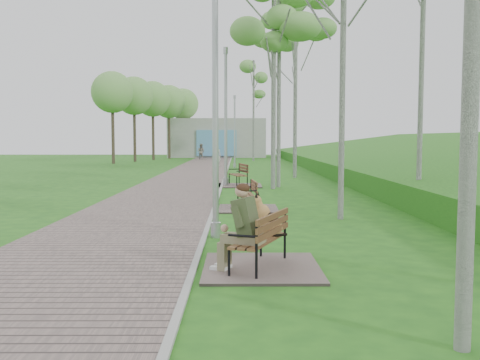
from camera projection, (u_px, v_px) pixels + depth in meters
name	position (u px, v px, depth m)	size (l,w,h in m)	color
ground	(175.00, 324.00, 5.57)	(120.00, 120.00, 0.00)	#205719
walkway	(190.00, 177.00, 26.99)	(3.50, 67.00, 0.04)	#665752
kerb	(225.00, 176.00, 27.00)	(0.10, 67.00, 0.05)	#999993
embankment	(475.00, 179.00, 25.55)	(14.00, 70.00, 1.60)	#3A8A21
building_north	(217.00, 138.00, 56.23)	(10.00, 5.20, 4.00)	#9E9E99
bench_main	(256.00, 242.00, 7.85)	(1.72, 1.91, 1.50)	#665752
bench_second	(247.00, 203.00, 14.59)	(1.60, 1.78, 0.98)	#665752
bench_third	(238.00, 181.00, 21.83)	(1.83, 2.04, 1.13)	#665752
lamp_post_near	(215.00, 114.00, 10.27)	(0.20, 0.20, 5.16)	#A5A7AD
lamp_post_second	(226.00, 122.00, 21.71)	(0.22, 0.22, 5.61)	#A5A7AD
lamp_post_third	(235.00, 134.00, 35.51)	(0.19, 0.19, 4.81)	#A5A7AD
pedestrian_near	(217.00, 156.00, 37.35)	(0.55, 0.36, 1.50)	beige
pedestrian_far	(201.00, 152.00, 49.06)	(0.72, 0.56, 1.49)	gray
birch_mid_a	(279.00, 22.00, 20.82)	(2.30, 2.30, 8.25)	silver
birch_mid_c	(274.00, 15.00, 20.04)	(2.49, 2.49, 8.36)	silver
birch_far_a	(296.00, 1.00, 25.88)	(2.85, 2.85, 10.93)	silver
birch_far_b	(295.00, 45.00, 28.61)	(2.43, 2.43, 8.83)	silver
birch_distant_a	(254.00, 79.00, 46.13)	(2.65, 2.65, 9.04)	silver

